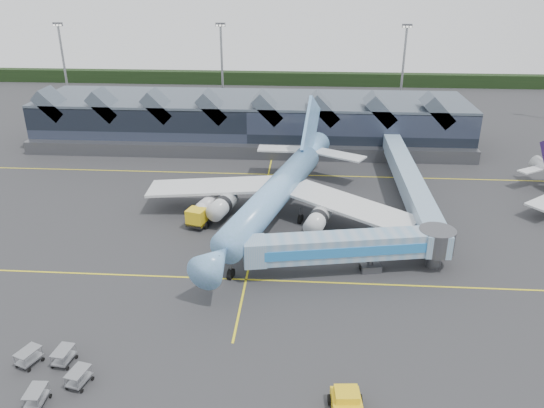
# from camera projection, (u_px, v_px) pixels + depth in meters

# --- Properties ---
(ground) EXTENTS (260.00, 260.00, 0.00)m
(ground) POSITION_uv_depth(u_px,v_px,m) (253.00, 248.00, 71.59)
(ground) COLOR #28282B
(ground) RESTS_ON ground
(taxi_stripes) EXTENTS (120.00, 60.00, 0.01)m
(taxi_stripes) POSITION_uv_depth(u_px,v_px,m) (259.00, 216.00, 80.70)
(taxi_stripes) COLOR yellow
(taxi_stripes) RESTS_ON ground
(tree_line_far) EXTENTS (260.00, 4.00, 4.00)m
(tree_line_far) POSITION_uv_depth(u_px,v_px,m) (287.00, 78.00, 171.00)
(tree_line_far) COLOR black
(tree_line_far) RESTS_ON ground
(terminal) EXTENTS (90.00, 22.25, 12.52)m
(terminal) POSITION_uv_depth(u_px,v_px,m) (251.00, 120.00, 113.07)
(terminal) COLOR black
(terminal) RESTS_ON ground
(light_masts) EXTENTS (132.40, 42.56, 22.45)m
(light_masts) POSITION_uv_depth(u_px,v_px,m) (370.00, 73.00, 122.40)
(light_masts) COLOR gray
(light_masts) RESTS_ON ground
(main_airliner) EXTENTS (40.40, 47.41, 15.47)m
(main_airliner) POSITION_uv_depth(u_px,v_px,m) (278.00, 191.00, 78.15)
(main_airliner) COLOR #5EA0BF
(main_airliner) RESTS_ON ground
(jet_bridge) EXTENTS (26.18, 8.36, 5.27)m
(jet_bridge) POSITION_uv_depth(u_px,v_px,m) (362.00, 246.00, 64.77)
(jet_bridge) COLOR #6D95B6
(jet_bridge) RESTS_ON ground
(fuel_truck) EXTENTS (5.08, 10.11, 3.39)m
(fuel_truck) POSITION_uv_depth(u_px,v_px,m) (209.00, 206.00, 79.45)
(fuel_truck) COLOR black
(fuel_truck) RESTS_ON ground
(pushback_tug) EXTENTS (3.21, 4.77, 2.03)m
(pushback_tug) POSITION_uv_depth(u_px,v_px,m) (347.00, 407.00, 44.44)
(pushback_tug) COLOR yellow
(pushback_tug) RESTS_ON ground
(baggage_carts) EXTENTS (7.96, 7.65, 1.59)m
(baggage_carts) POSITION_uv_depth(u_px,v_px,m) (52.00, 371.00, 48.47)
(baggage_carts) COLOR gray
(baggage_carts) RESTS_ON ground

